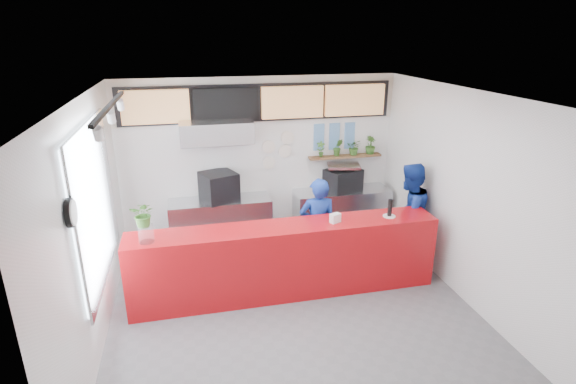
{
  "coord_description": "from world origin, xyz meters",
  "views": [
    {
      "loc": [
        -1.3,
        -5.33,
        3.72
      ],
      "look_at": [
        0.1,
        0.7,
        1.5
      ],
      "focal_mm": 28.0,
      "sensor_mm": 36.0,
      "label": 1
    }
  ],
  "objects_px": {
    "staff_right": "(408,215)",
    "espresso_machine": "(343,180)",
    "panini_oven": "(219,187)",
    "pepper_mill": "(390,208)",
    "staff_center": "(318,227)",
    "service_counter": "(286,260)"
  },
  "relations": [
    {
      "from": "staff_right",
      "to": "espresso_machine",
      "type": "bearing_deg",
      "value": -88.43
    },
    {
      "from": "panini_oven",
      "to": "espresso_machine",
      "type": "xyz_separation_m",
      "value": [
        2.3,
        0.0,
        -0.05
      ]
    },
    {
      "from": "espresso_machine",
      "to": "staff_right",
      "type": "xyz_separation_m",
      "value": [
        0.67,
        -1.32,
        -0.23
      ]
    },
    {
      "from": "staff_center",
      "to": "staff_right",
      "type": "distance_m",
      "value": 1.55
    },
    {
      "from": "service_counter",
      "to": "pepper_mill",
      "type": "relative_size",
      "value": 17.35
    },
    {
      "from": "staff_right",
      "to": "pepper_mill",
      "type": "height_order",
      "value": "staff_right"
    },
    {
      "from": "espresso_machine",
      "to": "service_counter",
      "type": "bearing_deg",
      "value": -150.71
    },
    {
      "from": "service_counter",
      "to": "espresso_machine",
      "type": "distance_m",
      "value": 2.41
    },
    {
      "from": "service_counter",
      "to": "panini_oven",
      "type": "height_order",
      "value": "panini_oven"
    },
    {
      "from": "service_counter",
      "to": "staff_right",
      "type": "xyz_separation_m",
      "value": [
        2.17,
        0.48,
        0.32
      ]
    },
    {
      "from": "staff_center",
      "to": "staff_right",
      "type": "relative_size",
      "value": 0.92
    },
    {
      "from": "service_counter",
      "to": "pepper_mill",
      "type": "distance_m",
      "value": 1.73
    },
    {
      "from": "service_counter",
      "to": "staff_center",
      "type": "distance_m",
      "value": 0.82
    },
    {
      "from": "espresso_machine",
      "to": "pepper_mill",
      "type": "distance_m",
      "value": 1.83
    },
    {
      "from": "panini_oven",
      "to": "pepper_mill",
      "type": "xyz_separation_m",
      "value": [
        2.39,
        -1.82,
        0.09
      ]
    },
    {
      "from": "espresso_machine",
      "to": "pepper_mill",
      "type": "xyz_separation_m",
      "value": [
        0.08,
        -1.82,
        0.14
      ]
    },
    {
      "from": "staff_center",
      "to": "espresso_machine",
      "type": "bearing_deg",
      "value": -116.69
    },
    {
      "from": "panini_oven",
      "to": "staff_right",
      "type": "bearing_deg",
      "value": -44.27
    },
    {
      "from": "service_counter",
      "to": "espresso_machine",
      "type": "relative_size",
      "value": 7.12
    },
    {
      "from": "service_counter",
      "to": "espresso_machine",
      "type": "xyz_separation_m",
      "value": [
        1.5,
        1.8,
        0.55
      ]
    },
    {
      "from": "panini_oven",
      "to": "staff_center",
      "type": "relative_size",
      "value": 0.35
    },
    {
      "from": "panini_oven",
      "to": "espresso_machine",
      "type": "bearing_deg",
      "value": -20.26
    }
  ]
}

